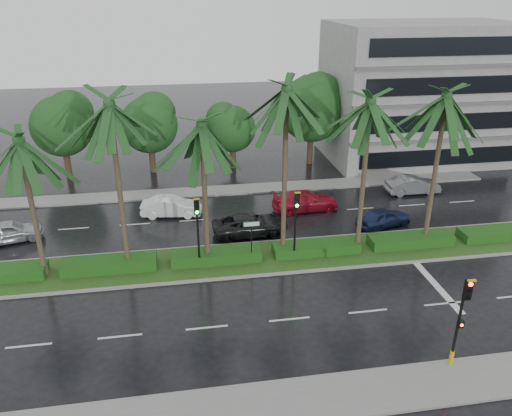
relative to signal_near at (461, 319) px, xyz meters
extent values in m
plane|color=black|center=(-6.00, 9.39, -2.50)|extent=(120.00, 120.00, 0.00)
cube|color=slate|center=(-6.00, -0.81, -2.44)|extent=(40.00, 2.40, 0.12)
cube|color=slate|center=(-6.00, 21.39, -2.44)|extent=(40.00, 2.00, 0.12)
cube|color=gray|center=(-6.00, 10.39, -2.43)|extent=(36.00, 4.00, 0.14)
cube|color=#234416|center=(-6.00, 10.39, -2.36)|extent=(35.60, 3.70, 0.02)
cube|color=#164614|center=(-15.00, 10.39, -2.05)|extent=(5.20, 1.40, 0.60)
cube|color=#164614|center=(-9.00, 10.39, -2.05)|extent=(5.20, 1.40, 0.60)
cube|color=#164614|center=(-3.00, 10.39, -2.05)|extent=(5.20, 1.40, 0.60)
cube|color=#164614|center=(3.00, 10.39, -2.05)|extent=(5.20, 1.40, 0.60)
cube|color=#164614|center=(9.00, 10.39, -2.05)|extent=(5.20, 1.40, 0.60)
cube|color=silver|center=(-22.00, 16.39, -2.50)|extent=(2.00, 0.12, 0.01)
cube|color=silver|center=(-18.00, 4.39, -2.50)|extent=(2.00, 0.12, 0.01)
cube|color=silver|center=(-18.00, 16.39, -2.50)|extent=(2.00, 0.12, 0.01)
cube|color=silver|center=(-14.00, 4.39, -2.50)|extent=(2.00, 0.12, 0.01)
cube|color=silver|center=(-14.00, 16.39, -2.50)|extent=(2.00, 0.12, 0.01)
cube|color=silver|center=(-10.00, 4.39, -2.50)|extent=(2.00, 0.12, 0.01)
cube|color=silver|center=(-10.00, 16.39, -2.50)|extent=(2.00, 0.12, 0.01)
cube|color=silver|center=(-6.00, 4.39, -2.50)|extent=(2.00, 0.12, 0.01)
cube|color=silver|center=(-6.00, 16.39, -2.50)|extent=(2.00, 0.12, 0.01)
cube|color=silver|center=(-2.00, 4.39, -2.50)|extent=(2.00, 0.12, 0.01)
cube|color=silver|center=(-2.00, 16.39, -2.50)|extent=(2.00, 0.12, 0.01)
cube|color=silver|center=(2.00, 4.39, -2.50)|extent=(2.00, 0.12, 0.01)
cube|color=silver|center=(2.00, 16.39, -2.50)|extent=(2.00, 0.12, 0.01)
cube|color=silver|center=(6.00, 16.39, -2.50)|extent=(2.00, 0.12, 0.01)
cube|color=silver|center=(10.00, 16.39, -2.50)|extent=(2.00, 0.12, 0.01)
cube|color=silver|center=(2.50, 6.39, -2.50)|extent=(0.40, 6.00, 0.01)
cylinder|color=#3C2E23|center=(-18.50, 10.39, 1.50)|extent=(0.28, 0.28, 7.71)
cylinder|color=#3C2E23|center=(-18.50, 10.39, -2.13)|extent=(0.40, 0.40, 0.44)
cylinder|color=#3C2E23|center=(-14.00, 10.49, 2.32)|extent=(0.28, 0.28, 9.34)
cylinder|color=#3C2E23|center=(-14.00, 10.49, -2.13)|extent=(0.40, 0.40, 0.44)
cylinder|color=#3C2E23|center=(-9.50, 10.29, 1.71)|extent=(0.28, 0.28, 8.14)
cylinder|color=#3C2E23|center=(-9.50, 10.29, -2.13)|extent=(0.40, 0.40, 0.44)
cylinder|color=#3C2E23|center=(-5.00, 10.59, 2.53)|extent=(0.28, 0.28, 9.77)
cylinder|color=#3C2E23|center=(-5.00, 10.59, -2.13)|extent=(0.40, 0.40, 0.44)
cylinder|color=#3C2E23|center=(-0.50, 10.19, 2.16)|extent=(0.28, 0.28, 9.03)
cylinder|color=#3C2E23|center=(-0.50, 10.19, -2.13)|extent=(0.40, 0.40, 0.44)
cylinder|color=#3C2E23|center=(4.00, 10.49, 2.22)|extent=(0.28, 0.28, 9.14)
cylinder|color=#3C2E23|center=(4.00, 10.49, -2.13)|extent=(0.40, 0.40, 0.44)
cylinder|color=black|center=(0.00, 0.09, -0.68)|extent=(0.12, 0.12, 3.40)
cube|color=black|center=(0.00, -0.09, 1.47)|extent=(0.30, 0.18, 0.90)
cube|color=gold|center=(0.00, -0.21, 1.95)|extent=(0.34, 0.12, 0.06)
cylinder|color=#FF0C05|center=(0.00, -0.19, 1.77)|extent=(0.18, 0.04, 0.18)
cylinder|color=black|center=(0.00, -0.19, 1.47)|extent=(0.18, 0.04, 0.18)
cylinder|color=black|center=(0.00, -0.19, 1.17)|extent=(0.18, 0.04, 0.18)
cylinder|color=gold|center=(0.00, 0.09, -2.03)|extent=(0.18, 0.18, 0.70)
cube|color=black|center=(0.00, -0.07, -0.18)|extent=(0.22, 0.16, 0.32)
cylinder|color=#FF0C05|center=(0.00, -0.16, -0.18)|extent=(0.12, 0.03, 0.12)
cylinder|color=black|center=(-10.00, 9.79, -0.65)|extent=(0.12, 0.12, 3.40)
cube|color=black|center=(-10.00, 9.61, 1.50)|extent=(0.30, 0.18, 0.90)
cube|color=gold|center=(-10.00, 9.49, 1.98)|extent=(0.34, 0.12, 0.06)
cylinder|color=black|center=(-10.00, 9.51, 1.80)|extent=(0.18, 0.04, 0.18)
cylinder|color=black|center=(-10.00, 9.51, 1.50)|extent=(0.18, 0.04, 0.18)
cylinder|color=#0CE519|center=(-10.00, 9.51, 1.20)|extent=(0.18, 0.04, 0.18)
cylinder|color=black|center=(-4.50, 9.79, -0.65)|extent=(0.12, 0.12, 3.40)
cube|color=black|center=(-4.50, 9.61, 1.50)|extent=(0.30, 0.18, 0.90)
cube|color=gold|center=(-4.50, 9.49, 1.98)|extent=(0.34, 0.12, 0.06)
cylinder|color=black|center=(-4.50, 9.51, 1.80)|extent=(0.18, 0.04, 0.18)
cylinder|color=black|center=(-4.50, 9.51, 1.50)|extent=(0.18, 0.04, 0.18)
cylinder|color=#0CE519|center=(-4.50, 9.51, 1.20)|extent=(0.18, 0.04, 0.18)
cylinder|color=black|center=(-7.00, 9.89, -1.05)|extent=(0.06, 0.06, 2.60)
cube|color=#0C5926|center=(-7.00, 9.86, 0.10)|extent=(0.95, 0.04, 0.30)
cube|color=white|center=(-7.00, 9.84, 0.10)|extent=(0.85, 0.01, 0.22)
cylinder|color=#392519|center=(-20.00, 26.89, -1.30)|extent=(0.52, 0.52, 2.41)
sphere|color=#1D3F17|center=(-20.00, 26.89, 1.84)|extent=(4.96, 4.96, 4.96)
sphere|color=#1D3F17|center=(-20.00, 27.19, 2.81)|extent=(3.72, 3.72, 3.72)
cylinder|color=#392519|center=(-13.00, 26.89, -1.35)|extent=(0.52, 0.52, 2.31)
sphere|color=#1D3F17|center=(-13.00, 26.89, 1.65)|extent=(4.75, 4.75, 4.75)
sphere|color=#1D3F17|center=(-13.00, 27.19, 2.57)|extent=(3.56, 3.56, 3.56)
cylinder|color=#392519|center=(-6.00, 26.89, -1.53)|extent=(0.52, 0.52, 1.95)
sphere|color=#1D3F17|center=(-6.00, 26.89, 1.01)|extent=(4.01, 4.01, 4.01)
sphere|color=#1D3F17|center=(-6.00, 27.19, 1.79)|extent=(3.01, 3.01, 3.01)
cylinder|color=#392519|center=(1.00, 26.89, -1.14)|extent=(0.52, 0.52, 2.73)
sphere|color=#1D3F17|center=(1.00, 26.89, 2.40)|extent=(5.61, 5.61, 5.61)
sphere|color=#1D3F17|center=(1.00, 27.19, 3.49)|extent=(4.21, 4.21, 4.21)
cylinder|color=#392519|center=(8.00, 26.89, -1.37)|extent=(0.52, 0.52, 2.26)
sphere|color=#1D3F17|center=(8.00, 26.89, 1.57)|extent=(4.65, 4.65, 4.65)
sphere|color=#1D3F17|center=(8.00, 27.19, 2.47)|extent=(3.49, 3.49, 3.49)
cube|color=gray|center=(11.00, 27.39, 3.50)|extent=(16.00, 10.00, 12.00)
imported|color=#B1B2B9|center=(-21.63, 15.15, -1.81)|extent=(2.73, 4.36, 1.38)
imported|color=white|center=(-11.50, 17.43, -1.82)|extent=(1.95, 4.30, 1.37)
imported|color=black|center=(-6.50, 13.68, -1.83)|extent=(2.59, 5.01, 1.35)
imported|color=maroon|center=(-2.00, 16.90, -1.81)|extent=(2.20, 4.87, 1.38)
imported|color=navy|center=(2.50, 13.41, -1.86)|extent=(2.50, 4.05, 1.29)
imported|color=slate|center=(7.00, 18.57, -1.82)|extent=(1.47, 4.18, 1.37)
camera|label=1|loc=(-10.83, -14.96, 12.27)|focal=35.00mm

